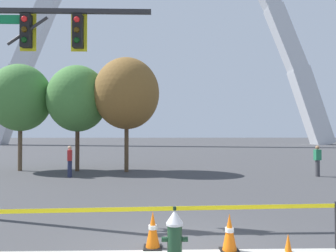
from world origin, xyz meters
TOP-DOWN VIEW (x-y plane):
  - ground_plane at (0.00, 0.00)m, footprint 240.00×240.00m
  - fire_hydrant at (-0.04, -0.54)m, footprint 0.46×0.48m
  - caution_tape_barrier at (-0.18, -0.11)m, footprint 6.70×0.38m
  - traffic_cone_by_hydrant at (1.04, 0.00)m, footprint 0.36×0.36m
  - traffic_cone_mid_sidewalk at (-0.44, 0.21)m, footprint 0.36×0.36m
  - traffic_signal_gantry at (-4.20, 2.67)m, footprint 5.02×0.44m
  - monument_arch at (-0.00, 52.07)m, footprint 61.52×3.17m
  - tree_far_left at (-8.54, 13.28)m, footprint 3.60×3.60m
  - tree_left_mid at (-5.13, 13.10)m, footprint 3.55×3.55m
  - tree_center_left at (-2.20, 12.62)m, footprint 3.76×3.76m
  - pedestrian_walking_left at (-4.84, 10.40)m, footprint 0.24×0.36m
  - pedestrian_standing_center at (7.83, 10.39)m, footprint 0.38×0.29m

SIDE VIEW (x-z plane):
  - ground_plane at x=0.00m, z-range 0.00..0.00m
  - traffic_cone_by_hydrant at x=1.04m, z-range -0.01..0.72m
  - traffic_cone_mid_sidewalk at x=-0.44m, z-range -0.01..0.72m
  - fire_hydrant at x=-0.04m, z-range -0.03..0.96m
  - caution_tape_barrier at x=-0.18m, z-range 0.20..1.13m
  - pedestrian_walking_left at x=-4.84m, z-range 0.02..1.61m
  - pedestrian_standing_center at x=7.83m, z-range 0.02..1.61m
  - traffic_signal_gantry at x=-4.20m, z-range 1.07..7.07m
  - tree_left_mid at x=-5.13m, z-range 1.14..7.36m
  - tree_far_left at x=-8.54m, z-range 1.16..7.46m
  - tree_center_left at x=-2.20m, z-range 1.21..7.80m
  - monument_arch at x=0.00m, z-range -2.88..45.76m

